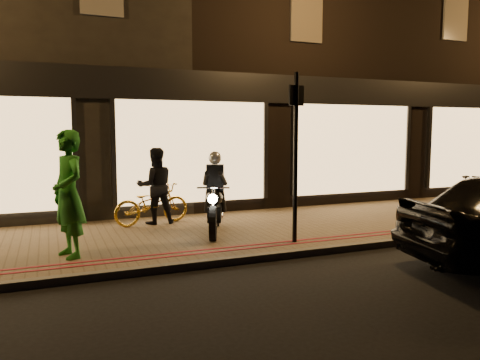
% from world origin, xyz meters
% --- Properties ---
extents(ground, '(90.00, 90.00, 0.00)m').
position_xyz_m(ground, '(0.00, 0.00, 0.00)').
color(ground, black).
rests_on(ground, ground).
extents(sidewalk, '(50.00, 4.00, 0.12)m').
position_xyz_m(sidewalk, '(0.00, 2.00, 0.06)').
color(sidewalk, brown).
rests_on(sidewalk, ground).
extents(kerb_stone, '(50.00, 0.14, 0.12)m').
position_xyz_m(kerb_stone, '(0.00, 0.05, 0.06)').
color(kerb_stone, '#59544C').
rests_on(kerb_stone, ground).
extents(red_kerb_lines, '(50.00, 0.26, 0.01)m').
position_xyz_m(red_kerb_lines, '(0.00, 0.55, 0.12)').
color(red_kerb_lines, maroon).
rests_on(red_kerb_lines, sidewalk).
extents(building_row, '(48.00, 10.11, 8.50)m').
position_xyz_m(building_row, '(-0.00, 8.99, 4.25)').
color(building_row, black).
rests_on(building_row, ground).
extents(motorcycle, '(0.91, 1.84, 1.59)m').
position_xyz_m(motorcycle, '(-0.21, 1.87, 0.73)').
color(motorcycle, black).
rests_on(motorcycle, sidewalk).
extents(sign_post, '(0.34, 0.13, 3.00)m').
position_xyz_m(sign_post, '(0.86, 0.59, 1.80)').
color(sign_post, black).
rests_on(sign_post, sidewalk).
extents(bicycle_gold, '(1.76, 0.94, 0.88)m').
position_xyz_m(bicycle_gold, '(-1.18, 3.15, 0.56)').
color(bicycle_gold, gold).
rests_on(bicycle_gold, sidewalk).
extents(bicycle_dark, '(1.70, 0.72, 0.99)m').
position_xyz_m(bicycle_dark, '(5.73, 1.09, 0.62)').
color(bicycle_dark, black).
rests_on(bicycle_dark, sidewalk).
extents(person_green, '(0.71, 0.85, 2.01)m').
position_xyz_m(person_green, '(-2.92, 1.05, 1.12)').
color(person_green, '#1F701D').
rests_on(person_green, sidewalk).
extents(person_dark, '(0.80, 0.62, 1.63)m').
position_xyz_m(person_dark, '(-1.09, 3.19, 0.94)').
color(person_dark, black).
rests_on(person_dark, sidewalk).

